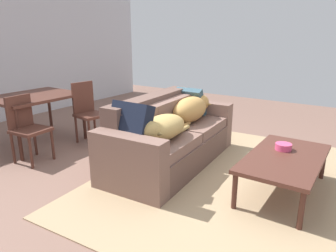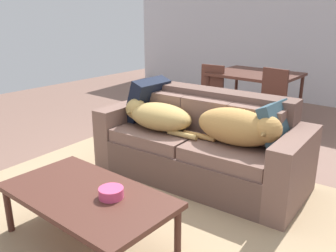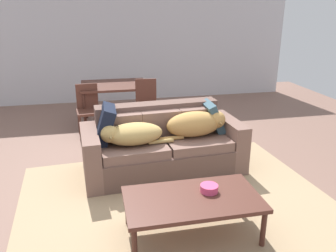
% 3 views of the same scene
% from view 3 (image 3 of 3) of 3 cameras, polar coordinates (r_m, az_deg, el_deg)
% --- Properties ---
extents(ground_plane, '(10.00, 10.00, 0.00)m').
position_cam_3_polar(ground_plane, '(4.46, -3.88, -8.64)').
color(ground_plane, '#805E50').
extents(back_partition, '(8.00, 0.12, 2.70)m').
position_cam_3_polar(back_partition, '(7.95, -8.46, 13.87)').
color(back_partition, silver).
rests_on(back_partition, ground).
extents(area_rug, '(3.63, 2.95, 0.01)m').
position_cam_3_polar(area_rug, '(3.93, 1.61, -12.63)').
color(area_rug, tan).
rests_on(area_rug, ground).
extents(couch, '(2.12, 1.01, 0.86)m').
position_cam_3_polar(couch, '(4.52, -0.94, -3.39)').
color(couch, brown).
rests_on(couch, ground).
extents(dog_on_left_cushion, '(0.89, 0.44, 0.28)m').
position_cam_3_polar(dog_on_left_cushion, '(4.19, -6.16, -1.33)').
color(dog_on_left_cushion, tan).
rests_on(dog_on_left_cushion, couch).
extents(dog_on_right_cushion, '(0.92, 0.40, 0.33)m').
position_cam_3_polar(dog_on_right_cushion, '(4.45, 4.82, 0.39)').
color(dog_on_right_cushion, tan).
rests_on(dog_on_right_cushion, couch).
extents(throw_pillow_by_left_arm, '(0.30, 0.48, 0.50)m').
position_cam_3_polar(throw_pillow_by_left_arm, '(4.33, -10.55, 0.21)').
color(throw_pillow_by_left_arm, black).
rests_on(throw_pillow_by_left_arm, couch).
extents(throw_pillow_by_right_arm, '(0.26, 0.42, 0.43)m').
position_cam_3_polar(throw_pillow_by_right_arm, '(4.69, 7.52, 1.54)').
color(throw_pillow_by_right_arm, '#375461').
rests_on(throw_pillow_by_right_arm, couch).
extents(coffee_table, '(1.27, 0.70, 0.41)m').
position_cam_3_polar(coffee_table, '(3.26, 4.12, -12.42)').
color(coffee_table, '#552E24').
rests_on(coffee_table, ground).
extents(bowl_on_coffee_table, '(0.17, 0.17, 0.07)m').
position_cam_3_polar(bowl_on_coffee_table, '(3.33, 6.89, -10.32)').
color(bowl_on_coffee_table, '#EA4C7F').
rests_on(bowl_on_coffee_table, coffee_table).
extents(dining_table, '(1.19, 0.96, 0.75)m').
position_cam_3_polar(dining_table, '(6.35, -8.97, 6.32)').
color(dining_table, '#512C22').
rests_on(dining_table, ground).
extents(dining_chair_near_left, '(0.44, 0.44, 0.87)m').
position_cam_3_polar(dining_chair_near_left, '(5.89, -13.16, 3.04)').
color(dining_chair_near_left, '#512C22').
rests_on(dining_chair_near_left, ground).
extents(dining_chair_near_right, '(0.45, 0.45, 0.92)m').
position_cam_3_polar(dining_chair_near_right, '(5.87, -3.65, 3.70)').
color(dining_chair_near_right, '#512C22').
rests_on(dining_chair_near_right, ground).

